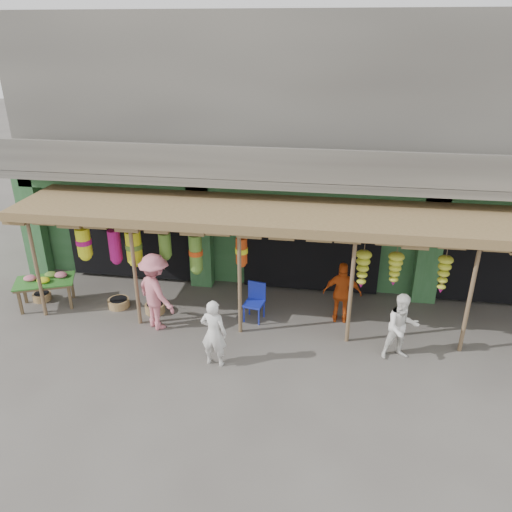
# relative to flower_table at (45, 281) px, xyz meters

# --- Properties ---
(ground) EXTENTS (80.00, 80.00, 0.00)m
(ground) POSITION_rel_flower_table_xyz_m (6.66, -0.27, -0.69)
(ground) COLOR #514C47
(ground) RESTS_ON ground
(building) EXTENTS (16.40, 6.80, 7.00)m
(building) POSITION_rel_flower_table_xyz_m (6.66, 4.59, 2.67)
(building) COLOR gray
(building) RESTS_ON ground
(awning) EXTENTS (14.00, 2.70, 2.79)m
(awning) POSITION_rel_flower_table_xyz_m (6.48, 0.53, 1.88)
(awning) COLOR brown
(awning) RESTS_ON ground
(flower_table) EXTENTS (1.65, 1.32, 0.86)m
(flower_table) POSITION_rel_flower_table_xyz_m (0.00, 0.00, 0.00)
(flower_table) COLOR brown
(flower_table) RESTS_ON ground
(blue_chair) EXTENTS (0.53, 0.54, 0.95)m
(blue_chair) POSITION_rel_flower_table_xyz_m (5.42, 0.20, -0.16)
(blue_chair) COLOR #1B2AB0
(blue_chair) RESTS_ON ground
(basket_left) EXTENTS (0.51, 0.51, 0.20)m
(basket_left) POSITION_rel_flower_table_xyz_m (-0.34, 0.23, -0.60)
(basket_left) COLOR olive
(basket_left) RESTS_ON ground
(basket_mid) EXTENTS (0.67, 0.67, 0.21)m
(basket_mid) POSITION_rel_flower_table_xyz_m (1.83, 0.20, -0.59)
(basket_mid) COLOR #996644
(basket_mid) RESTS_ON ground
(basket_right) EXTENTS (0.67, 0.67, 0.23)m
(basket_right) POSITION_rel_flower_table_xyz_m (2.85, 0.08, -0.58)
(basket_right) COLOR olive
(basket_right) RESTS_ON ground
(person_front) EXTENTS (0.60, 0.43, 1.54)m
(person_front) POSITION_rel_flower_table_xyz_m (4.85, -1.79, 0.08)
(person_front) COLOR white
(person_front) RESTS_ON ground
(person_right) EXTENTS (0.88, 0.76, 1.54)m
(person_right) POSITION_rel_flower_table_xyz_m (8.77, -0.94, 0.08)
(person_right) COLOR white
(person_right) RESTS_ON ground
(person_vendor) EXTENTS (0.93, 0.41, 1.57)m
(person_vendor) POSITION_rel_flower_table_xyz_m (7.51, 0.38, 0.09)
(person_vendor) COLOR #C54912
(person_vendor) RESTS_ON ground
(person_shopper) EXTENTS (1.40, 1.31, 1.90)m
(person_shopper) POSITION_rel_flower_table_xyz_m (3.16, -0.55, 0.26)
(person_shopper) COLOR #D8727F
(person_shopper) RESTS_ON ground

